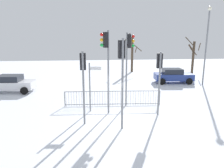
{
  "coord_description": "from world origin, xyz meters",
  "views": [
    {
      "loc": [
        -1.34,
        -11.5,
        4.9
      ],
      "look_at": [
        -0.03,
        3.0,
        1.51
      ],
      "focal_mm": 34.4,
      "sensor_mm": 36.0,
      "label": 1
    }
  ],
  "objects": [
    {
      "name": "ground_plane",
      "position": [
        0.0,
        0.0,
        0.0
      ],
      "size": [
        60.0,
        60.0,
        0.0
      ],
      "primitive_type": "plane",
      "color": "white"
    },
    {
      "name": "street_lamp",
      "position": [
        9.48,
        8.34,
        4.47
      ],
      "size": [
        0.36,
        0.36,
        7.38
      ],
      "color": "slate",
      "rests_on": "ground"
    },
    {
      "name": "traffic_light_mid_left",
      "position": [
        -0.53,
        1.32,
        3.74
      ],
      "size": [
        0.55,
        0.37,
        5.13
      ],
      "rotation": [
        0.0,
        0.0,
        1.91
      ],
      "color": "slate",
      "rests_on": "ground"
    },
    {
      "name": "direction_sign_post",
      "position": [
        -1.5,
        1.82,
        1.77
      ],
      "size": [
        0.79,
        0.13,
        3.17
      ],
      "rotation": [
        0.0,
        0.0,
        -0.1
      ],
      "color": "slate",
      "rests_on": "ground"
    },
    {
      "name": "pedestrian_guard_railing",
      "position": [
        -0.0,
        2.77,
        0.55
      ],
      "size": [
        6.69,
        0.35,
        1.07
      ],
      "rotation": [
        0.0,
        0.0,
        -0.04
      ],
      "color": "slate",
      "rests_on": "ground"
    },
    {
      "name": "bare_tree_centre",
      "position": [
        11.31,
        14.63,
        2.24
      ],
      "size": [
        1.93,
        1.52,
        4.59
      ],
      "color": "#473828",
      "rests_on": "ground"
    },
    {
      "name": "traffic_light_foreground_left",
      "position": [
        -1.86,
        -0.04,
        2.96
      ],
      "size": [
        0.32,
        0.57,
        4.03
      ],
      "rotation": [
        0.0,
        0.0,
        0.0
      ],
      "color": "slate",
      "rests_on": "ground"
    },
    {
      "name": "car_white_trailing",
      "position": [
        -8.38,
        7.25,
        0.77
      ],
      "size": [
        3.91,
        2.15,
        1.47
      ],
      "rotation": [
        0.0,
        0.0,
        -0.07
      ],
      "color": "silver",
      "rests_on": "ground"
    },
    {
      "name": "car_blue_mid",
      "position": [
        6.88,
        9.52,
        0.77
      ],
      "size": [
        3.92,
        2.17,
        1.47
      ],
      "rotation": [
        0.0,
        0.0,
        -0.08
      ],
      "color": "navy",
      "rests_on": "ground"
    },
    {
      "name": "traffic_light_mid_right",
      "position": [
        0.11,
        -0.86,
        3.45
      ],
      "size": [
        0.36,
        0.56,
        4.72
      ],
      "rotation": [
        0.0,
        0.0,
        0.24
      ],
      "color": "slate",
      "rests_on": "ground"
    },
    {
      "name": "traffic_light_rear_left",
      "position": [
        1.07,
        2.76,
        3.66
      ],
      "size": [
        0.57,
        0.35,
        5.01
      ],
      "rotation": [
        0.0,
        0.0,
        4.57
      ],
      "color": "slate",
      "rests_on": "ground"
    },
    {
      "name": "traffic_light_foreground_right",
      "position": [
        2.63,
        0.92,
        2.87
      ],
      "size": [
        0.32,
        0.57,
        3.91
      ],
      "rotation": [
        0.0,
        0.0,
        6.26
      ],
      "color": "slate",
      "rests_on": "ground"
    },
    {
      "name": "bare_tree_left",
      "position": [
        3.86,
        16.44,
        2.45
      ],
      "size": [
        2.43,
        2.43,
        5.06
      ],
      "color": "#473828",
      "rests_on": "ground"
    }
  ]
}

